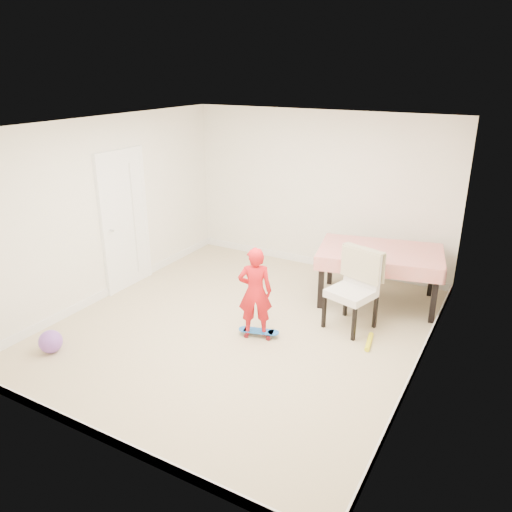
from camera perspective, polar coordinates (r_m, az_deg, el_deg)
The scene contains 17 objects.
ground at distance 6.68m, azimuth -1.60°, elevation -8.03°, with size 5.00×5.00×0.00m, color tan.
ceiling at distance 5.88m, azimuth -1.86°, elevation 14.56°, with size 4.50×5.00×0.04m, color white.
wall_back at distance 8.30m, azimuth 7.15°, elevation 7.31°, with size 4.50×0.04×2.60m, color white.
wall_front at distance 4.38m, azimuth -18.69°, elevation -6.44°, with size 4.50×0.04×2.60m, color white.
wall_left at distance 7.50m, azimuth -16.58°, elevation 5.13°, with size 0.04×5.00×2.60m, color white.
wall_right at distance 5.42m, azimuth 18.97°, elevation -1.12°, with size 0.04×5.00×2.60m, color white.
door at distance 7.77m, azimuth -14.78°, elevation 3.73°, with size 0.10×0.94×2.11m, color white.
baseboard_back at distance 8.68m, azimuth 6.81°, elevation -0.66°, with size 4.50×0.02×0.12m, color white.
baseboard_front at distance 5.04m, azimuth -17.07°, elevation -19.13°, with size 4.50×0.02×0.12m, color white.
baseboard_left at distance 7.92m, azimuth -15.72°, elevation -3.52°, with size 0.02×5.00×0.12m, color white.
baseboard_right at distance 5.98m, azimuth 17.65°, elevation -12.23°, with size 0.02×5.00×0.12m, color white.
dining_table at distance 7.39m, azimuth 13.80°, elevation -2.24°, with size 1.70×1.07×0.80m, color red, non-canonical shape.
dining_chair at distance 6.53m, azimuth 10.83°, elevation -3.92°, with size 0.57×0.65×1.06m, color beige, non-canonical shape.
skateboard at distance 6.44m, azimuth 0.31°, elevation -8.80°, with size 0.52×0.19×0.08m, color blue, non-canonical shape.
child at distance 6.19m, azimuth -0.10°, elevation -4.41°, with size 0.42×0.28×1.16m, color red.
balloon at distance 6.54m, azimuth -22.42°, elevation -9.02°, with size 0.28×0.28×0.28m, color purple.
foam_toy at distance 6.42m, azimuth 12.80°, elevation -9.55°, with size 0.06×0.06×0.40m, color yellow.
Camera 1 is at (3.01, -5.01, 3.23)m, focal length 35.00 mm.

